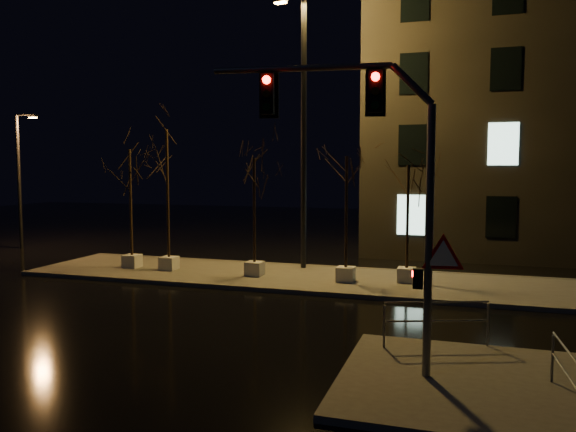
% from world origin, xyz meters
% --- Properties ---
extents(ground, '(90.00, 90.00, 0.00)m').
position_xyz_m(ground, '(0.00, 0.00, 0.00)').
color(ground, black).
rests_on(ground, ground).
extents(median, '(22.00, 5.00, 0.15)m').
position_xyz_m(median, '(0.00, 6.00, 0.07)').
color(median, '#4B4943').
rests_on(median, ground).
extents(sidewalk_corner, '(7.00, 5.00, 0.15)m').
position_xyz_m(sidewalk_corner, '(7.50, -3.50, 0.07)').
color(sidewalk_corner, '#4B4943').
rests_on(sidewalk_corner, ground).
extents(tree_0, '(1.80, 1.80, 5.20)m').
position_xyz_m(tree_0, '(-7.19, 5.67, 4.10)').
color(tree_0, '#BBB8AF').
rests_on(tree_0, median).
extents(tree_1, '(1.80, 1.80, 6.03)m').
position_xyz_m(tree_1, '(-5.39, 5.65, 4.72)').
color(tree_1, '#BBB8AF').
rests_on(tree_1, median).
extents(tree_2, '(1.80, 1.80, 4.78)m').
position_xyz_m(tree_2, '(-1.50, 5.55, 3.78)').
color(tree_2, '#BBB8AF').
rests_on(tree_2, median).
extents(tree_3, '(1.80, 1.80, 4.83)m').
position_xyz_m(tree_3, '(2.20, 5.48, 3.81)').
color(tree_3, '#BBB8AF').
rests_on(tree_3, median).
extents(tree_4, '(1.80, 1.80, 4.51)m').
position_xyz_m(tree_4, '(4.40, 6.02, 3.57)').
color(tree_4, '#BBB8AF').
rests_on(tree_4, median).
extents(traffic_signal_mast, '(5.20, 0.71, 6.38)m').
position_xyz_m(traffic_signal_mast, '(4.72, -3.66, 4.34)').
color(traffic_signal_mast, '#56595E').
rests_on(traffic_signal_mast, sidewalk_corner).
extents(streetlight_main, '(2.86, 0.97, 11.53)m').
position_xyz_m(streetlight_main, '(-0.14, 7.84, 6.80)').
color(streetlight_main, black).
rests_on(streetlight_main, median).
extents(streetlight_far, '(1.44, 0.27, 7.33)m').
position_xyz_m(streetlight_far, '(-16.79, 9.78, 4.03)').
color(streetlight_far, black).
rests_on(streetlight_far, ground).
extents(guard_rail_a, '(2.42, 0.91, 1.11)m').
position_xyz_m(guard_rail_a, '(5.84, -1.50, 0.87)').
color(guard_rail_a, '#56595E').
rests_on(guard_rail_a, sidewalk_corner).
extents(guard_rail_b, '(0.19, 2.17, 1.03)m').
position_xyz_m(guard_rail_b, '(8.23, -4.16, 0.81)').
color(guard_rail_b, '#56595E').
rests_on(guard_rail_b, sidewalk_corner).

